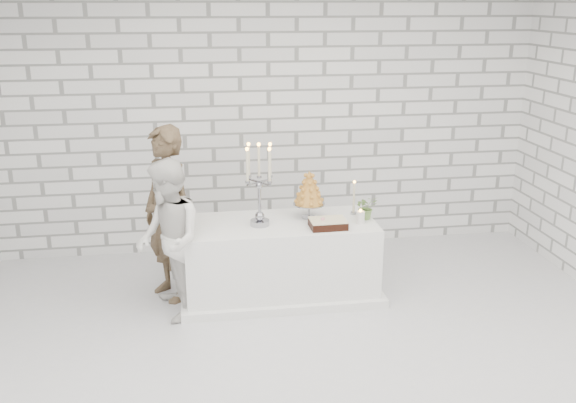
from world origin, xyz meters
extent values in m
cube|color=silver|center=(0.00, 0.00, 0.00)|extent=(6.00, 5.00, 0.01)
cube|color=white|center=(0.00, 2.50, 1.50)|extent=(6.00, 0.01, 3.00)
cube|color=white|center=(0.00, -2.50, 1.50)|extent=(6.00, 0.01, 3.00)
cube|color=white|center=(-0.06, 1.18, 0.38)|extent=(1.80, 0.80, 0.75)
imported|color=#473523|center=(-1.12, 1.32, 0.84)|extent=(0.67, 0.73, 1.68)
imported|color=white|center=(-1.10, 0.92, 0.73)|extent=(0.68, 0.80, 1.46)
cube|color=black|center=(0.35, 0.97, 0.79)|extent=(0.34, 0.24, 0.08)
cylinder|color=white|center=(0.68, 1.04, 0.81)|extent=(0.09, 0.09, 0.12)
cylinder|color=beige|center=(0.68, 1.31, 0.91)|extent=(0.07, 0.07, 0.32)
imported|color=#516739|center=(0.76, 1.16, 0.87)|extent=(0.23, 0.21, 0.23)
camera|label=1|loc=(-0.86, -4.42, 2.76)|focal=39.61mm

